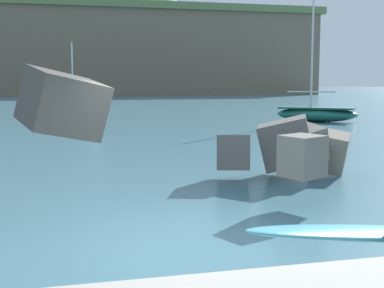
{
  "coord_description": "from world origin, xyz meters",
  "views": [
    {
      "loc": [
        -1.66,
        -7.19,
        2.35
      ],
      "look_at": [
        0.27,
        0.5,
        1.4
      ],
      "focal_mm": 49.02,
      "sensor_mm": 36.0,
      "label": 1
    }
  ],
  "objects_px": {
    "boat_near_left": "(317,113)",
    "station_building_east": "(38,5)",
    "boat_mid_left": "(90,103)",
    "boat_near_right": "(69,101)",
    "station_building_west": "(53,0)"
  },
  "relations": [
    {
      "from": "boat_near_left",
      "to": "station_building_east",
      "type": "bearing_deg",
      "value": 101.88
    },
    {
      "from": "station_building_east",
      "to": "boat_mid_left",
      "type": "bearing_deg",
      "value": -85.39
    },
    {
      "from": "boat_near_left",
      "to": "boat_near_right",
      "type": "height_order",
      "value": "boat_near_left"
    },
    {
      "from": "boat_near_left",
      "to": "boat_near_right",
      "type": "relative_size",
      "value": 1.33
    },
    {
      "from": "boat_near_left",
      "to": "boat_near_right",
      "type": "xyz_separation_m",
      "value": [
        -13.75,
        20.89,
        0.05
      ]
    },
    {
      "from": "boat_near_left",
      "to": "station_building_west",
      "type": "distance_m",
      "value": 79.91
    },
    {
      "from": "boat_near_right",
      "to": "station_building_west",
      "type": "height_order",
      "value": "station_building_west"
    },
    {
      "from": "boat_near_left",
      "to": "boat_mid_left",
      "type": "height_order",
      "value": "boat_near_left"
    },
    {
      "from": "boat_mid_left",
      "to": "station_building_west",
      "type": "relative_size",
      "value": 0.85
    },
    {
      "from": "boat_near_left",
      "to": "boat_mid_left",
      "type": "xyz_separation_m",
      "value": [
        -12.32,
        12.41,
        0.2
      ]
    },
    {
      "from": "boat_near_left",
      "to": "station_building_east",
      "type": "distance_m",
      "value": 90.82
    },
    {
      "from": "boat_near_right",
      "to": "boat_mid_left",
      "type": "distance_m",
      "value": 8.6
    },
    {
      "from": "station_building_west",
      "to": "boat_mid_left",
      "type": "bearing_deg",
      "value": -87.27
    },
    {
      "from": "boat_near_left",
      "to": "station_building_east",
      "type": "relative_size",
      "value": 1.15
    },
    {
      "from": "boat_mid_left",
      "to": "station_building_east",
      "type": "bearing_deg",
      "value": 94.61
    }
  ]
}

